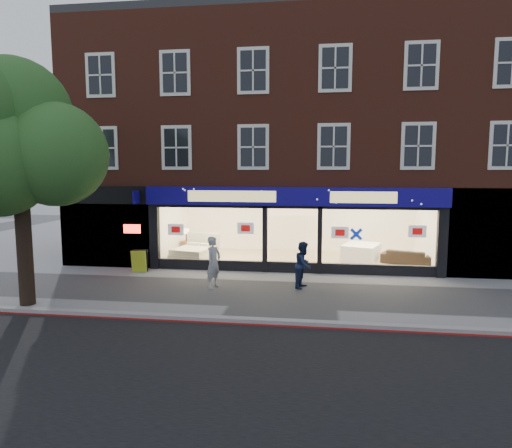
% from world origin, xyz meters
% --- Properties ---
extents(ground, '(120.00, 120.00, 0.00)m').
position_xyz_m(ground, '(0.00, 0.00, 0.00)').
color(ground, gray).
rests_on(ground, ground).
extents(road, '(60.00, 10.00, 0.01)m').
position_xyz_m(road, '(0.00, -8.00, 0.00)').
color(road, black).
rests_on(road, ground).
extents(kerb_line, '(60.00, 0.10, 0.01)m').
position_xyz_m(kerb_line, '(0.00, -3.10, 0.01)').
color(kerb_line, '#8C0A07').
rests_on(kerb_line, ground).
extents(kerb_stone, '(60.00, 0.25, 0.12)m').
position_xyz_m(kerb_stone, '(0.00, -2.90, 0.06)').
color(kerb_stone, gray).
rests_on(kerb_stone, ground).
extents(showroom_floor, '(11.00, 4.50, 0.10)m').
position_xyz_m(showroom_floor, '(0.00, 5.25, 0.05)').
color(showroom_floor, tan).
rests_on(showroom_floor, ground).
extents(building, '(19.00, 8.26, 10.30)m').
position_xyz_m(building, '(-0.02, 6.93, 6.67)').
color(building, brown).
rests_on(building, ground).
extents(street_tree, '(4.00, 3.20, 6.60)m').
position_xyz_m(street_tree, '(-7.57, -2.20, 4.94)').
color(street_tree, black).
rests_on(street_tree, ground).
extents(display_bed, '(1.92, 2.18, 1.06)m').
position_xyz_m(display_bed, '(-4.27, 4.55, 0.40)').
color(display_bed, beige).
rests_on(display_bed, showroom_floor).
extents(bedside_table, '(0.51, 0.51, 0.55)m').
position_xyz_m(bedside_table, '(-5.10, 6.07, 0.38)').
color(bedside_table, brown).
rests_on(bedside_table, showroom_floor).
extents(mattress_stack, '(1.85, 2.07, 0.68)m').
position_xyz_m(mattress_stack, '(2.83, 5.46, 0.44)').
color(mattress_stack, white).
rests_on(mattress_stack, showroom_floor).
extents(sofa, '(2.12, 1.41, 0.58)m').
position_xyz_m(sofa, '(4.60, 4.85, 0.39)').
color(sofa, black).
rests_on(sofa, showroom_floor).
extents(a_board, '(0.63, 0.46, 0.88)m').
position_xyz_m(a_board, '(-5.85, 2.29, 0.44)').
color(a_board, '#B2C322').
rests_on(a_board, ground).
extents(pedestrian_grey, '(0.63, 0.75, 1.74)m').
position_xyz_m(pedestrian_grey, '(-2.47, 0.41, 0.87)').
color(pedestrian_grey, '#A0A2A7').
rests_on(pedestrian_grey, ground).
extents(pedestrian_blue, '(0.79, 0.90, 1.57)m').
position_xyz_m(pedestrian_blue, '(0.52, 0.82, 0.78)').
color(pedestrian_blue, '#16203F').
rests_on(pedestrian_blue, ground).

